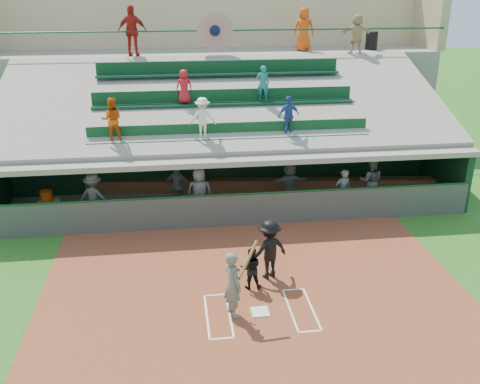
{
  "coord_description": "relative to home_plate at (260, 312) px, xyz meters",
  "views": [
    {
      "loc": [
        -1.89,
        -10.86,
        7.6
      ],
      "look_at": [
        -0.04,
        3.5,
        1.8
      ],
      "focal_mm": 40.0,
      "sensor_mm": 36.0,
      "label": 1
    }
  ],
  "objects": [
    {
      "name": "concourse_staff_a",
      "position": [
        -3.35,
        12.14,
        5.57
      ],
      "size": [
        1.24,
        0.67,
        2.02
      ],
      "primitive_type": "imported",
      "rotation": [
        0.0,
        0.0,
        2.98
      ],
      "color": "#A71A13",
      "rests_on": "concourse_slab"
    },
    {
      "name": "dugout_player_c",
      "position": [
        -1.12,
        5.79,
        0.89
      ],
      "size": [
        0.92,
        0.66,
        1.76
      ],
      "primitive_type": "imported",
      "rotation": [
        0.0,
        0.0,
        3.02
      ],
      "color": "#60635E",
      "rests_on": "dugout_floor"
    },
    {
      "name": "concourse_staff_c",
      "position": [
        6.09,
        12.03,
        5.38
      ],
      "size": [
        1.56,
        0.7,
        1.62
      ],
      "primitive_type": "imported",
      "rotation": [
        0.0,
        0.0,
        2.99
      ],
      "color": "tan",
      "rests_on": "concourse_slab"
    },
    {
      "name": "dugout_player_a",
      "position": [
        -4.61,
        6.01,
        0.82
      ],
      "size": [
        1.19,
        0.89,
        1.64
      ],
      "primitive_type": "imported",
      "rotation": [
        0.0,
        0.0,
        2.85
      ],
      "color": "#565954",
      "rests_on": "dugout_floor"
    },
    {
      "name": "grandstand",
      "position": [
        -0.01,
        10.51,
        2.23
      ],
      "size": [
        20.4,
        10.4,
        7.8
      ],
      "color": "#444944",
      "rests_on": "ground"
    },
    {
      "name": "dirt_slab",
      "position": [
        0.0,
        0.5,
        -0.03
      ],
      "size": [
        11.0,
        9.0,
        0.02
      ],
      "primitive_type": "cube",
      "color": "brown",
      "rests_on": "ground"
    },
    {
      "name": "concourse_slab",
      "position": [
        0.0,
        13.5,
        2.26
      ],
      "size": [
        20.0,
        3.0,
        4.6
      ],
      "primitive_type": "cube",
      "color": "gray",
      "rests_on": "ground"
    },
    {
      "name": "batter_at_plate",
      "position": [
        -0.66,
        0.01,
        0.84
      ],
      "size": [
        0.93,
        0.78,
        1.95
      ],
      "color": "#545752",
      "rests_on": "dirt_slab"
    },
    {
      "name": "trash_bin",
      "position": [
        7.16,
        13.03,
        4.96
      ],
      "size": [
        0.53,
        0.53,
        0.79
      ],
      "primitive_type": "cylinder",
      "color": "black",
      "rests_on": "concourse_slab"
    },
    {
      "name": "concourse_staff_b",
      "position": [
        4.0,
        12.99,
        5.49
      ],
      "size": [
        1.04,
        0.84,
        1.85
      ],
      "primitive_type": "imported",
      "rotation": [
        0.0,
        0.0,
        2.83
      ],
      "color": "#D1470C",
      "rests_on": "concourse_slab"
    },
    {
      "name": "dugout_player_d",
      "position": [
        2.1,
        6.46,
        0.8
      ],
      "size": [
        1.52,
        0.64,
        1.59
      ],
      "primitive_type": "imported",
      "rotation": [
        0.0,
        0.0,
        3.26
      ],
      "color": "#5C5F5A",
      "rests_on": "dugout_floor"
    },
    {
      "name": "dugout_floor",
      "position": [
        0.0,
        6.75,
        -0.02
      ],
      "size": [
        16.0,
        3.5,
        0.04
      ],
      "primitive_type": "cube",
      "color": "gray",
      "rests_on": "ground"
    },
    {
      "name": "ground",
      "position": [
        0.0,
        0.0,
        -0.04
      ],
      "size": [
        100.0,
        100.0,
        0.0
      ],
      "primitive_type": "plane",
      "color": "#225718",
      "rests_on": "ground"
    },
    {
      "name": "dugout_player_b",
      "position": [
        -1.83,
        6.62,
        0.82
      ],
      "size": [
        1.03,
        0.67,
        1.63
      ],
      "primitive_type": "imported",
      "rotation": [
        0.0,
        0.0,
        2.83
      ],
      "color": "#5C5F59",
      "rests_on": "dugout_floor"
    },
    {
      "name": "dugout_player_e",
      "position": [
        3.79,
        5.59,
        0.78
      ],
      "size": [
        0.62,
        0.46,
        1.56
      ],
      "primitive_type": "imported",
      "rotation": [
        0.0,
        0.0,
        3.3
      ],
      "color": "#5E605B",
      "rests_on": "dugout_floor"
    },
    {
      "name": "home_umpire",
      "position": [
        0.5,
        1.64,
        0.82
      ],
      "size": [
        1.24,
        0.98,
        1.68
      ],
      "primitive_type": "imported",
      "rotation": [
        0.0,
        0.0,
        3.52
      ],
      "color": "black",
      "rests_on": "dirt_slab"
    },
    {
      "name": "batters_box_chalk",
      "position": [
        0.0,
        0.0,
        -0.01
      ],
      "size": [
        2.65,
        1.85,
        0.01
      ],
      "color": "white",
      "rests_on": "dirt_slab"
    },
    {
      "name": "dugout_player_f",
      "position": [
        5.01,
        6.21,
        0.86
      ],
      "size": [
        0.99,
        0.87,
        1.7
      ],
      "primitive_type": "imported",
      "rotation": [
        0.0,
        0.0,
        2.82
      ],
      "color": "#5F615C",
      "rests_on": "dugout_floor"
    },
    {
      "name": "catcher",
      "position": [
        -0.06,
        1.15,
        0.56
      ],
      "size": [
        0.6,
        0.48,
        1.16
      ],
      "primitive_type": "imported",
      "rotation": [
        0.0,
        0.0,
        3.06
      ],
      "color": "black",
      "rests_on": "dirt_slab"
    },
    {
      "name": "white_table",
      "position": [
        -6.13,
        6.23,
        0.32
      ],
      "size": [
        0.82,
        0.69,
        0.63
      ],
      "primitive_type": "cube",
      "rotation": [
        0.0,
        0.0,
        0.23
      ],
      "color": "silver",
      "rests_on": "dugout_floor"
    },
    {
      "name": "water_cooler",
      "position": [
        -6.18,
        6.22,
        0.83
      ],
      "size": [
        0.4,
        0.4,
        0.4
      ],
      "primitive_type": "cylinder",
      "color": "#C6410B",
      "rests_on": "white_table"
    },
    {
      "name": "dugout_bench",
      "position": [
        0.28,
        8.0,
        0.24
      ],
      "size": [
        15.82,
        2.22,
        0.48
      ],
      "primitive_type": "cube",
      "rotation": [
        0.0,
        0.0,
        -0.11
      ],
      "color": "brown",
      "rests_on": "dugout_floor"
    },
    {
      "name": "home_plate",
      "position": [
        0.0,
        0.0,
        0.0
      ],
      "size": [
        0.43,
        0.43,
        0.03
      ],
      "primitive_type": "cube",
      "color": "silver",
      "rests_on": "dirt_slab"
    }
  ]
}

